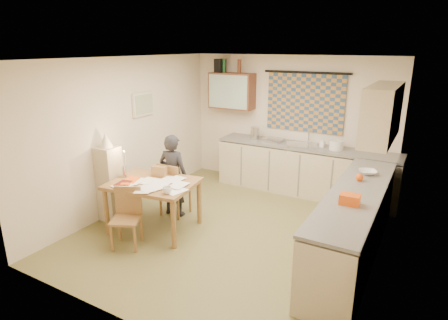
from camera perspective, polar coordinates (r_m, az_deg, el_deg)
The scene contains 44 objects.
floor at distance 5.75m, azimuth 1.31°, elevation -10.65°, with size 4.00×4.50×0.02m, color brown.
ceiling at distance 5.09m, azimuth 1.51°, elevation 15.34°, with size 4.00×4.50×0.02m, color white.
wall_back at distance 7.30m, azimuth 9.87°, elevation 5.66°, with size 4.00×0.02×2.50m, color beige.
wall_front at distance 3.57m, azimuth -16.20°, elevation -7.02°, with size 4.00×0.02×2.50m, color beige.
wall_left at distance 6.45m, azimuth -14.57°, elevation 3.86°, with size 0.02×4.50×2.50m, color beige.
wall_right at distance 4.72m, azimuth 23.44°, elevation -1.82°, with size 0.02×4.50×2.50m, color beige.
window_blind at distance 7.10m, azimuth 12.22°, elevation 8.50°, with size 1.45×0.03×1.05m, color navy.
curtain_rod at distance 7.02m, azimuth 12.46°, elevation 12.91°, with size 0.04×0.04×1.60m, color black.
wall_cabinet at distance 7.51m, azimuth 1.21°, elevation 10.48°, with size 0.90×0.34×0.70m, color #582D1D.
wall_cabinet_glass at distance 7.37m, azimuth 0.57°, elevation 10.35°, with size 0.84×0.02×0.64m, color #99B2A5.
upper_cabinet_right at distance 5.13m, azimuth 22.99°, elevation 6.61°, with size 0.34×1.30×0.70m, color tan.
framed_print at distance 6.63m, azimuth -12.21°, elevation 8.34°, with size 0.04×0.50×0.40m, color beige.
print_canvas at distance 6.61m, azimuth -12.04°, elevation 8.33°, with size 0.01×0.42×0.32m, color beige.
counter_back at distance 7.08m, azimuth 12.12°, elevation -1.52°, with size 3.30×0.62×0.92m.
counter_right at distance 5.15m, azimuth 19.09°, elevation -9.38°, with size 0.62×2.95×0.92m.
stove at distance 4.39m, azimuth 16.80°, elevation -14.02°, with size 0.58×0.58×0.90m.
sink at distance 6.98m, azimuth 11.73°, elevation 1.91°, with size 0.55×0.45×0.10m, color silver.
tap at distance 7.08m, azimuth 12.79°, elevation 3.57°, with size 0.03×0.03×0.28m, color silver.
dish_rack at distance 7.14m, azimuth 7.56°, elevation 3.05°, with size 0.35×0.30×0.06m, color silver.
kettle at distance 7.27m, azimuth 4.78°, elevation 4.12°, with size 0.18×0.18×0.24m, color silver.
mixing_bowl at distance 6.79m, azimuth 16.77°, elevation 2.17°, with size 0.24×0.24×0.16m, color white.
soap_bottle at distance 6.90m, azimuth 14.79°, elevation 2.59°, with size 0.09×0.09×0.17m, color white.
bowl at distance 5.66m, azimuth 21.05°, elevation -1.74°, with size 0.32×0.32×0.06m, color white.
orange_bag at distance 4.53m, azimuth 18.62°, elevation -5.70°, with size 0.22×0.16×0.12m, color #EE5711.
fruit_orange at distance 5.33m, azimuth 19.95°, elevation -2.50°, with size 0.10×0.10×0.10m, color #EE5711.
speaker at distance 7.61m, azimuth -0.60°, elevation 14.19°, with size 0.16×0.20×0.26m, color black.
bottle_green at distance 7.56m, azimuth -0.02°, elevation 14.18°, with size 0.07×0.07×0.26m, color #195926.
bottle_brown at distance 7.40m, azimuth 2.35°, elevation 14.10°, with size 0.07×0.07×0.26m, color #582D1D.
dining_table at distance 5.72m, azimuth -10.60°, elevation -6.80°, with size 1.34×1.09×0.75m.
chair_far at distance 6.17m, azimuth -7.50°, elevation -5.84°, with size 0.41×0.41×0.89m.
chair_near at distance 5.38m, azimuth -14.58°, elevation -10.12°, with size 0.49×0.49×0.82m.
person at distance 6.04m, azimuth -7.75°, elevation -2.33°, with size 0.52×0.37×1.34m, color black.
shelf_stand at distance 6.10m, azimuth -16.98°, elevation -3.52°, with size 0.32×0.30×1.19m, color tan.
lampshade at distance 5.90m, azimuth -17.57°, elevation 2.93°, with size 0.20×0.20×0.22m, color beige.
letter_rack at distance 5.76m, azimuth -9.83°, elevation -1.73°, with size 0.22×0.10×0.16m, color brown.
mug at distance 5.10m, azimuth -8.65°, elevation -4.59°, with size 0.15×0.15×0.10m, color white.
magazine at distance 5.62m, azimuth -15.89°, elevation -3.38°, with size 0.23×0.28×0.02m, color maroon.
book at distance 5.73m, azimuth -14.82°, elevation -2.91°, with size 0.26×0.31×0.02m, color #EE5711.
orange_box at distance 5.49m, azimuth -14.83°, elevation -3.69°, with size 0.12×0.08×0.04m, color #EE5711.
eyeglasses at distance 5.28m, azimuth -11.05°, elevation -4.41°, with size 0.13×0.04×0.02m, color black.
candle_holder at distance 5.85m, azimuth -14.97°, elevation -1.70°, with size 0.06×0.06×0.18m, color silver.
candle at distance 5.78m, azimuth -14.86°, elevation 0.17°, with size 0.02×0.02×0.22m, color white.
candle_flame at distance 5.75m, azimuth -15.04°, elevation 1.33°, with size 0.02×0.02×0.02m, color #FFCC66.
papers at distance 5.44m, azimuth -10.36°, elevation -3.69°, with size 1.05×0.88×0.02m.
Camera 1 is at (2.40, -4.49, 2.67)m, focal length 30.00 mm.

